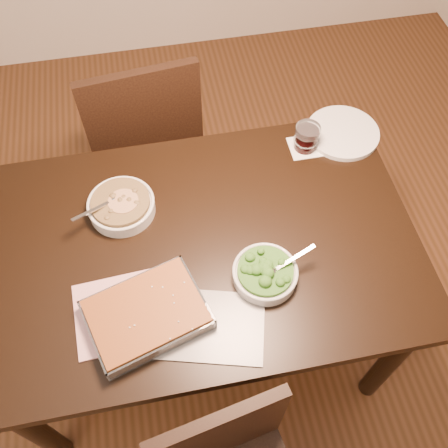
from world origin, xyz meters
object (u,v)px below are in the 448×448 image
Objects in this scene: table at (198,258)px; stew_bowl at (121,205)px; broccoli_bowl at (265,273)px; dinner_plate at (343,133)px; wine_tumbler at (307,137)px; baking_dish at (147,315)px; chair_far at (144,134)px.

stew_bowl is (-0.22, 0.17, 0.13)m from table.
broccoli_bowl reaches higher than dinner_plate.
dinner_plate is at bearing 30.96° from table.
dinner_plate reaches higher than table.
table is 0.57m from wine_tumbler.
baking_dish is 0.97m from chair_far.
broccoli_bowl is (0.40, -0.33, -0.00)m from stew_bowl.
chair_far is at bearing 99.70° from table.
stew_bowl is 0.59× the size of baking_dish.
baking_dish is (0.04, -0.39, -0.00)m from stew_bowl.
stew_bowl is at bearing -167.01° from dinner_plate.
wine_tumbler is at bearing 138.67° from chair_far.
dinner_plate is (0.42, 0.52, -0.02)m from broccoli_bowl.
dinner_plate is 0.28× the size of chair_far.
dinner_plate is (0.15, 0.03, -0.04)m from wine_tumbler.
baking_dish is at bearing -84.11° from stew_bowl.
chair_far is at bearing 153.85° from dinner_plate.
broccoli_bowl is at bearing -6.54° from baking_dish.
broccoli_bowl is 0.37m from baking_dish.
baking_dish is at bearing 79.53° from chair_far.
broccoli_bowl is at bearing -41.29° from table.
wine_tumbler reaches higher than baking_dish.
baking_dish reaches higher than table.
wine_tumbler is 0.10× the size of chair_far.
wine_tumbler reaches higher than broccoli_bowl.
table is at bearing 92.76° from chair_far.
baking_dish reaches higher than dinner_plate.
wine_tumbler reaches higher than stew_bowl.
table is 0.27m from broccoli_bowl.
stew_bowl is at bearing -166.96° from wine_tumbler.
table is at bearing -143.94° from wine_tumbler.
wine_tumbler is (0.27, 0.48, 0.03)m from broccoli_bowl.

